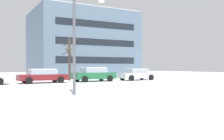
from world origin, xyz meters
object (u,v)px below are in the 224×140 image
at_px(parked_car_silver, 137,74).
at_px(parked_car_maroon, 43,76).
at_px(parked_car_green, 93,74).
at_px(street_lamp, 80,31).

bearing_deg(parked_car_silver, parked_car_maroon, 179.22).
bearing_deg(parked_car_green, parked_car_silver, -2.50).
bearing_deg(parked_car_silver, street_lamp, -135.86).
bearing_deg(parked_car_maroon, parked_car_silver, -0.78).
xyz_separation_m(parked_car_green, parked_car_silver, (5.40, -0.24, -0.08)).
xyz_separation_m(street_lamp, parked_car_green, (6.06, 11.36, -2.75)).
distance_m(street_lamp, parked_car_green, 13.16).
bearing_deg(parked_car_maroon, street_lamp, -93.36).
relative_size(street_lamp, parked_car_silver, 1.30).
distance_m(parked_car_green, parked_car_silver, 5.40).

